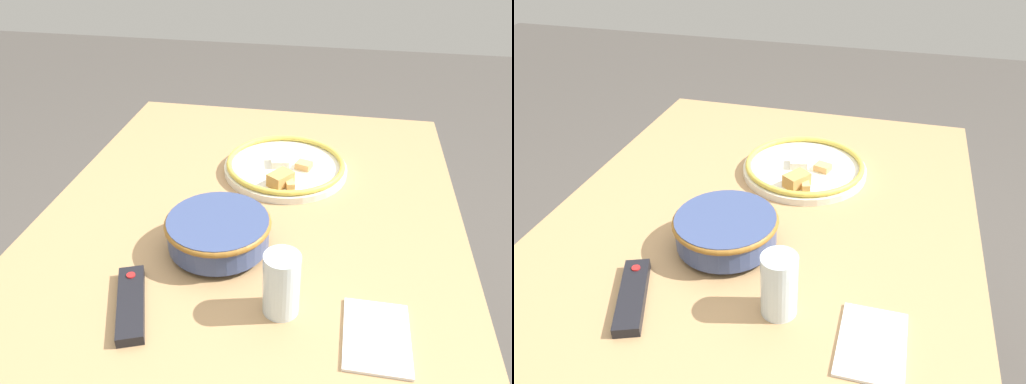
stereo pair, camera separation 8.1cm
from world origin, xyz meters
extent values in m
cube|color=tan|center=(0.00, 0.00, 0.72)|extent=(1.29, 0.95, 0.04)
cylinder|color=tan|center=(0.58, -0.40, 0.35)|extent=(0.06, 0.06, 0.70)
cylinder|color=tan|center=(0.58, 0.40, 0.35)|extent=(0.06, 0.06, 0.70)
cylinder|color=#384775|center=(-0.09, 0.04, 0.74)|extent=(0.09, 0.09, 0.01)
cylinder|color=#384775|center=(-0.09, 0.04, 0.78)|extent=(0.21, 0.21, 0.06)
cylinder|color=#C67A33|center=(-0.09, 0.04, 0.78)|extent=(0.19, 0.19, 0.05)
torus|color=#936023|center=(-0.09, 0.04, 0.80)|extent=(0.22, 0.22, 0.01)
cylinder|color=silver|center=(0.25, -0.05, 0.75)|extent=(0.32, 0.32, 0.02)
torus|color=gold|center=(0.25, -0.05, 0.76)|extent=(0.31, 0.31, 0.01)
cube|color=tan|center=(0.14, -0.08, 0.76)|extent=(0.04, 0.03, 0.02)
cube|color=tan|center=(0.24, -0.10, 0.76)|extent=(0.04, 0.05, 0.02)
cube|color=tan|center=(0.15, -0.05, 0.77)|extent=(0.07, 0.07, 0.03)
cube|color=silver|center=(0.25, -0.04, 0.76)|extent=(0.06, 0.05, 0.02)
cube|color=black|center=(-0.29, 0.15, 0.75)|extent=(0.19, 0.11, 0.02)
cylinder|color=red|center=(-0.23, 0.18, 0.76)|extent=(0.02, 0.02, 0.00)
cylinder|color=silver|center=(-0.24, -0.11, 0.80)|extent=(0.07, 0.07, 0.12)
cube|color=white|center=(-0.28, -0.28, 0.74)|extent=(0.16, 0.11, 0.01)
camera|label=1|loc=(-0.88, -0.18, 1.39)|focal=35.00mm
camera|label=2|loc=(-0.87, -0.26, 1.39)|focal=35.00mm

